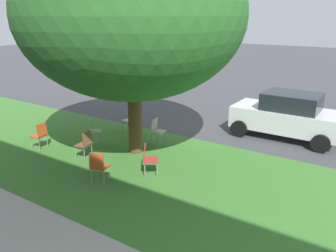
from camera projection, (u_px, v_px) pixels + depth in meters
ground at (181, 134)px, 12.96m from camera, size 80.00×80.00×0.00m
grass_verge at (126, 163)px, 10.42m from camera, size 48.00×6.00×0.01m
street_tree at (132, 16)px, 9.98m from camera, size 6.63×6.63×6.70m
chair_0 at (40, 134)px, 11.40m from camera, size 0.47×0.47×0.88m
chair_1 at (93, 129)px, 11.83m from camera, size 0.59×0.59×0.88m
chair_2 at (130, 119)px, 13.03m from camera, size 0.48×0.48×0.88m
chair_3 at (148, 157)px, 9.54m from camera, size 0.58×0.58×0.88m
chair_4 at (157, 129)px, 11.86m from camera, size 0.45×0.45×0.88m
chair_5 at (99, 165)px, 9.06m from camera, size 0.52×0.52×0.88m
chair_6 at (85, 143)px, 10.60m from camera, size 0.47×0.46×0.88m
parked_car at (287, 115)px, 12.37m from camera, size 3.70×1.92×1.65m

